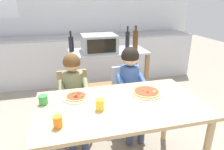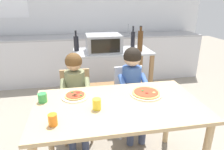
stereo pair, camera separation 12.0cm
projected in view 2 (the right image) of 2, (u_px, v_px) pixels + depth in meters
ground_plane at (102, 111)px, 3.04m from camera, size 11.51×11.51×0.00m
back_wall_tiled at (89, 11)px, 4.20m from camera, size 4.94×0.14×2.70m
kitchen_counter at (92, 58)px, 4.15m from camera, size 4.45×0.60×1.11m
kitchen_island_cart at (112, 71)px, 2.97m from camera, size 1.10×0.54×0.90m
toaster_oven at (104, 43)px, 2.77m from camera, size 0.47×0.39×0.24m
bottle_squat_spirits at (133, 39)px, 3.00m from camera, size 0.06×0.06×0.32m
bottle_brown_beer at (140, 41)px, 2.78m from camera, size 0.07×0.07×0.35m
bottle_tall_green_wine at (76, 43)px, 2.82m from camera, size 0.07×0.07×0.28m
dining_table at (118, 114)px, 1.75m from camera, size 1.42×0.81×0.75m
dining_chair_left at (76, 99)px, 2.38m from camera, size 0.36×0.36×0.81m
dining_chair_right at (130, 95)px, 2.48m from camera, size 0.36×0.36×0.81m
child_in_olive_shirt at (75, 89)px, 2.20m from camera, size 0.32×0.42×1.04m
child_in_blue_striped_shirt at (133, 82)px, 2.30m from camera, size 0.32×0.42×1.07m
pizza_plate_white at (75, 96)px, 1.83m from camera, size 0.24×0.24×0.03m
pizza_plate_cream at (146, 93)px, 1.88m from camera, size 0.30×0.30×0.03m
drinking_cup_orange at (53, 120)px, 1.41m from camera, size 0.06×0.06×0.09m
drinking_cup_yellow at (97, 104)px, 1.61m from camera, size 0.07×0.07×0.09m
drinking_cup_green at (43, 98)px, 1.73m from camera, size 0.08×0.08×0.08m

